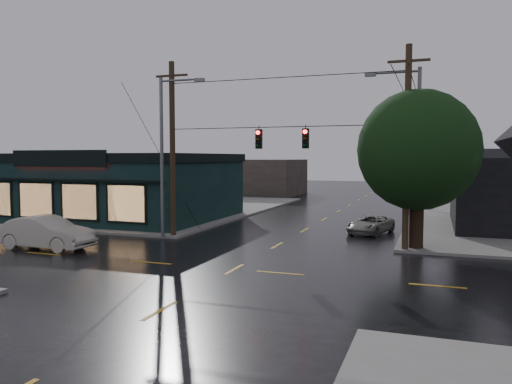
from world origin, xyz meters
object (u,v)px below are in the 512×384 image
(utility_pole_ne, at_px, (405,252))
(suv_silver, at_px, (370,224))
(corner_tree, at_px, (418,150))
(utility_pole_nw, at_px, (174,237))
(sedan_cream, at_px, (46,233))

(utility_pole_ne, bearing_deg, suv_silver, 113.02)
(corner_tree, xyz_separation_m, utility_pole_ne, (-0.50, -0.50, -5.03))
(utility_pole_nw, relative_size, suv_silver, 2.56)
(sedan_cream, bearing_deg, suv_silver, -53.97)
(corner_tree, height_order, suv_silver, corner_tree)
(utility_pole_nw, distance_m, utility_pole_ne, 13.00)
(utility_pole_nw, bearing_deg, corner_tree, 2.12)
(sedan_cream, bearing_deg, utility_pole_nw, -38.72)
(sedan_cream, bearing_deg, corner_tree, -71.78)
(corner_tree, relative_size, utility_pole_ne, 0.78)
(corner_tree, bearing_deg, sedan_cream, -161.56)
(utility_pole_nw, height_order, suv_silver, utility_pole_nw)
(suv_silver, bearing_deg, sedan_cream, -126.64)
(utility_pole_nw, xyz_separation_m, sedan_cream, (-4.33, -5.45, 0.84))
(corner_tree, xyz_separation_m, suv_silver, (-2.85, 5.04, -4.48))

